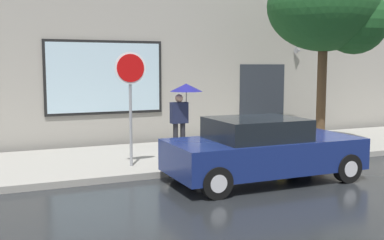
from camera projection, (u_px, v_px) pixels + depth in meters
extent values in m
plane|color=black|center=(285.00, 177.00, 10.81)|extent=(60.00, 60.00, 0.00)
cube|color=gray|center=(225.00, 152.00, 13.53)|extent=(20.00, 4.00, 0.15)
cube|color=#9E998E|center=(191.00, 37.00, 15.41)|extent=(20.00, 0.40, 7.00)
cube|color=black|center=(105.00, 77.00, 14.19)|extent=(3.61, 0.06, 2.24)
cube|color=silver|center=(105.00, 77.00, 14.16)|extent=(3.45, 0.03, 2.08)
cube|color=#262B33|center=(262.00, 90.00, 16.47)|extent=(1.80, 0.04, 1.80)
cone|color=#99999E|center=(298.00, 50.00, 16.75)|extent=(0.22, 0.24, 0.24)
cube|color=navy|center=(264.00, 154.00, 10.35)|extent=(4.31, 1.86, 0.69)
cube|color=black|center=(256.00, 129.00, 10.20)|extent=(1.94, 1.64, 0.47)
cylinder|color=black|center=(300.00, 155.00, 11.80)|extent=(0.64, 0.22, 0.64)
cylinder|color=silver|center=(300.00, 155.00, 11.80)|extent=(0.35, 0.24, 0.35)
cylinder|color=black|center=(347.00, 168.00, 10.24)|extent=(0.64, 0.22, 0.64)
cylinder|color=silver|center=(347.00, 168.00, 10.24)|extent=(0.35, 0.24, 0.35)
cylinder|color=black|center=(182.00, 165.00, 10.53)|extent=(0.64, 0.22, 0.64)
cylinder|color=silver|center=(182.00, 165.00, 10.53)|extent=(0.35, 0.24, 0.35)
cylinder|color=black|center=(216.00, 183.00, 8.97)|extent=(0.64, 0.22, 0.64)
cylinder|color=silver|center=(216.00, 183.00, 8.97)|extent=(0.35, 0.24, 0.35)
cylinder|color=yellow|center=(282.00, 142.00, 12.52)|extent=(0.22, 0.22, 0.71)
sphere|color=gold|center=(282.00, 129.00, 12.48)|extent=(0.23, 0.23, 0.23)
cylinder|color=gold|center=(286.00, 142.00, 12.37)|extent=(0.09, 0.12, 0.09)
cylinder|color=gold|center=(279.00, 140.00, 12.66)|extent=(0.09, 0.12, 0.09)
cylinder|color=yellow|center=(282.00, 154.00, 12.56)|extent=(0.30, 0.30, 0.06)
cylinder|color=black|center=(176.00, 138.00, 12.93)|extent=(0.14, 0.14, 0.82)
cylinder|color=black|center=(183.00, 138.00, 13.01)|extent=(0.14, 0.14, 0.82)
cube|color=#191E38|center=(179.00, 113.00, 12.89)|extent=(0.48, 0.22, 0.58)
sphere|color=tan|center=(179.00, 98.00, 12.84)|extent=(0.22, 0.22, 0.22)
cylinder|color=#4C4C51|center=(186.00, 103.00, 12.95)|extent=(0.02, 0.02, 0.90)
cone|color=navy|center=(186.00, 87.00, 12.90)|extent=(0.91, 0.91, 0.22)
cylinder|color=#4C3823|center=(321.00, 93.00, 13.92)|extent=(0.28, 0.28, 3.16)
ellipsoid|color=#19471E|center=(324.00, 7.00, 13.63)|extent=(3.46, 2.94, 2.59)
sphere|color=#19471E|center=(355.00, 21.00, 13.59)|extent=(1.90, 1.90, 1.90)
cylinder|color=gray|center=(131.00, 110.00, 11.10)|extent=(0.07, 0.07, 2.70)
cylinder|color=white|center=(130.00, 68.00, 10.95)|extent=(0.76, 0.02, 0.76)
cylinder|color=red|center=(131.00, 68.00, 10.94)|extent=(0.66, 0.02, 0.66)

